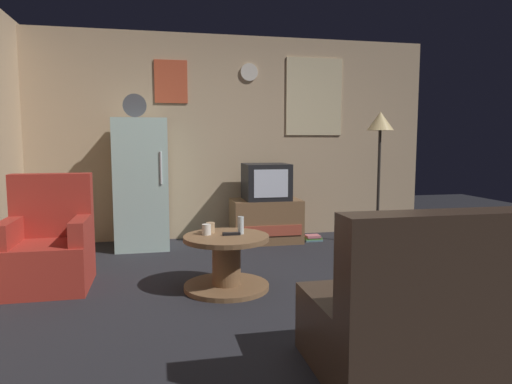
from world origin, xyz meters
The scene contains 14 objects.
ground_plane centered at (0.00, 0.00, 0.00)m, with size 12.00×12.00×0.00m, color #232328.
wall_with_art centered at (0.01, 2.45, 1.29)m, with size 5.20×0.12×2.57m.
fridge centered at (-1.14, 2.01, 0.75)m, with size 0.60×0.62×1.77m.
tv_stand centered at (0.34, 2.00, 0.26)m, with size 0.84×0.53×0.53m.
crt_tv centered at (0.34, 2.00, 0.75)m, with size 0.54×0.51×0.44m.
standing_lamp centered at (1.65, 1.64, 1.36)m, with size 0.32×0.32×1.59m.
coffee_table centered at (-0.40, 0.29, 0.23)m, with size 0.72×0.72×0.46m.
wine_glass centered at (-0.27, 0.33, 0.53)m, with size 0.05×0.05×0.15m, color silver.
mug_ceramic_white centered at (-0.56, 0.36, 0.50)m, with size 0.08×0.08×0.09m, color silver.
mug_ceramic_tan centered at (-0.52, 0.44, 0.50)m, with size 0.08×0.08×0.09m, color tan.
remote_control centered at (-0.36, 0.30, 0.47)m, with size 0.15×0.04×0.02m, color black.
armchair centered at (-1.88, 0.67, 0.34)m, with size 0.68×0.68×0.96m.
couch centered at (0.70, -1.35, 0.31)m, with size 1.70×0.80×0.92m.
book_stack centered at (0.92, 1.92, 0.03)m, with size 0.22×0.16×0.07m.
Camera 1 is at (-0.95, -3.46, 1.25)m, focal length 32.31 mm.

